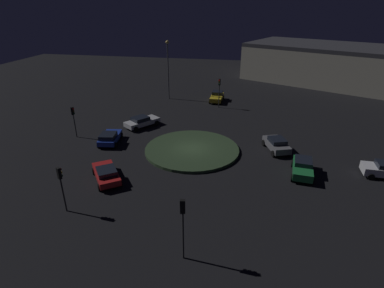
# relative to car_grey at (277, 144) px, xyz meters

# --- Properties ---
(ground_plane) EXTENTS (115.33, 115.33, 0.00)m
(ground_plane) POSITION_rel_car_grey_xyz_m (-8.89, -1.77, -0.76)
(ground_plane) COLOR black
(roundabout_island) EXTENTS (10.10, 10.10, 0.30)m
(roundabout_island) POSITION_rel_car_grey_xyz_m (-8.89, -1.77, -0.61)
(roundabout_island) COLOR #2D4228
(roundabout_island) RESTS_ON ground_plane
(car_grey) EXTENTS (3.02, 4.20, 1.44)m
(car_grey) POSITION_rel_car_grey_xyz_m (0.00, 0.00, 0.00)
(car_grey) COLOR slate
(car_grey) RESTS_ON ground_plane
(car_silver) EXTENTS (4.11, 4.66, 1.36)m
(car_silver) POSITION_rel_car_grey_xyz_m (-16.55, 3.91, -0.05)
(car_silver) COLOR silver
(car_silver) RESTS_ON ground_plane
(car_red) EXTENTS (3.94, 4.46, 1.30)m
(car_red) POSITION_rel_car_grey_xyz_m (-15.26, -9.18, -0.08)
(car_red) COLOR red
(car_red) RESTS_ON ground_plane
(car_blue) EXTENTS (2.58, 4.07, 1.36)m
(car_blue) POSITION_rel_car_grey_xyz_m (-18.39, -1.66, -0.05)
(car_blue) COLOR #1E38A5
(car_blue) RESTS_ON ground_plane
(car_yellow) EXTENTS (2.08, 4.10, 1.48)m
(car_yellow) POSITION_rel_car_grey_xyz_m (-8.45, 16.89, -0.02)
(car_yellow) COLOR gold
(car_yellow) RESTS_ON ground_plane
(car_green) EXTENTS (2.30, 4.09, 1.45)m
(car_green) POSITION_rel_car_grey_xyz_m (2.10, -4.78, 0.01)
(car_green) COLOR #1E7238
(car_green) RESTS_ON ground_plane
(traffic_light_south) EXTENTS (0.33, 0.38, 4.38)m
(traffic_light_south) POSITION_rel_car_grey_xyz_m (-6.48, -16.92, 2.34)
(traffic_light_south) COLOR #2D2D2D
(traffic_light_south) RESTS_ON ground_plane
(traffic_light_north) EXTENTS (0.31, 0.36, 4.36)m
(traffic_light_north) POSITION_rel_car_grey_xyz_m (-7.80, 13.63, 2.33)
(traffic_light_north) COLOR #2D2D2D
(traffic_light_north) RESTS_ON ground_plane
(traffic_light_southwest) EXTENTS (0.37, 0.40, 3.78)m
(traffic_light_southwest) POSITION_rel_car_grey_xyz_m (-16.32, -13.97, 1.94)
(traffic_light_southwest) COLOR #2D2D2D
(traffic_light_southwest) RESTS_ON ground_plane
(traffic_light_west) EXTENTS (0.36, 0.31, 3.71)m
(traffic_light_west) POSITION_rel_car_grey_xyz_m (-23.01, -0.77, 1.89)
(traffic_light_west) COLOR #2D2D2D
(traffic_light_west) RESTS_ON ground_plane
(streetlamp_north) EXTENTS (0.52, 0.52, 9.22)m
(streetlamp_north) POSITION_rel_car_grey_xyz_m (-16.41, 16.80, 5.14)
(streetlamp_north) COLOR #4C4C51
(streetlamp_north) RESTS_ON ground_plane
(store_building) EXTENTS (35.36, 27.64, 7.11)m
(store_building) POSITION_rel_car_grey_xyz_m (11.99, 34.13, 2.79)
(store_building) COLOR #ADA893
(store_building) RESTS_ON ground_plane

